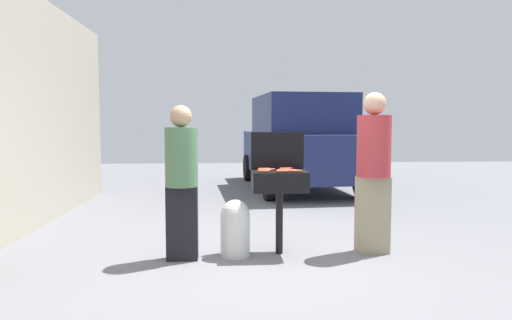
% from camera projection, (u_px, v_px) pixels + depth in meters
% --- Properties ---
extents(ground_plane, '(24.00, 24.00, 0.00)m').
position_uv_depth(ground_plane, '(280.00, 261.00, 4.90)').
color(ground_plane, slate).
extents(house_wall_side, '(0.24, 8.00, 3.20)m').
position_uv_depth(house_wall_side, '(0.00, 110.00, 5.56)').
color(house_wall_side, '#B2A893').
rests_on(house_wall_side, ground).
extents(bbq_grill, '(0.60, 0.44, 0.92)m').
position_uv_depth(bbq_grill, '(279.00, 184.00, 5.14)').
color(bbq_grill, black).
rests_on(bbq_grill, ground).
extents(grill_lid_open, '(0.60, 0.05, 0.42)m').
position_uv_depth(grill_lid_open, '(277.00, 151.00, 5.33)').
color(grill_lid_open, black).
rests_on(grill_lid_open, bbq_grill).
extents(hot_dog_0, '(0.13, 0.03, 0.03)m').
position_uv_depth(hot_dog_0, '(287.00, 168.00, 5.27)').
color(hot_dog_0, '#B74C33').
rests_on(hot_dog_0, bbq_grill).
extents(hot_dog_1, '(0.13, 0.03, 0.03)m').
position_uv_depth(hot_dog_1, '(282.00, 171.00, 4.97)').
color(hot_dog_1, '#AD4228').
rests_on(hot_dog_1, bbq_grill).
extents(hot_dog_2, '(0.13, 0.04, 0.03)m').
position_uv_depth(hot_dog_2, '(296.00, 171.00, 4.98)').
color(hot_dog_2, '#AD4228').
rests_on(hot_dog_2, bbq_grill).
extents(hot_dog_3, '(0.13, 0.04, 0.03)m').
position_uv_depth(hot_dog_3, '(265.00, 170.00, 5.08)').
color(hot_dog_3, '#B74C33').
rests_on(hot_dog_3, bbq_grill).
extents(hot_dog_4, '(0.13, 0.04, 0.03)m').
position_uv_depth(hot_dog_4, '(290.00, 171.00, 5.04)').
color(hot_dog_4, '#B74C33').
rests_on(hot_dog_4, bbq_grill).
extents(hot_dog_5, '(0.13, 0.03, 0.03)m').
position_uv_depth(hot_dog_5, '(283.00, 170.00, 5.07)').
color(hot_dog_5, '#B74C33').
rests_on(hot_dog_5, bbq_grill).
extents(hot_dog_6, '(0.13, 0.03, 0.03)m').
position_uv_depth(hot_dog_6, '(264.00, 169.00, 5.21)').
color(hot_dog_6, '#B74C33').
rests_on(hot_dog_6, bbq_grill).
extents(hot_dog_7, '(0.13, 0.04, 0.03)m').
position_uv_depth(hot_dog_7, '(264.00, 171.00, 4.99)').
color(hot_dog_7, '#C6593D').
rests_on(hot_dog_7, bbq_grill).
extents(hot_dog_8, '(0.13, 0.03, 0.03)m').
position_uv_depth(hot_dog_8, '(285.00, 169.00, 5.21)').
color(hot_dog_8, '#B74C33').
rests_on(hot_dog_8, bbq_grill).
extents(hot_dog_9, '(0.13, 0.03, 0.03)m').
position_uv_depth(hot_dog_9, '(293.00, 171.00, 5.01)').
color(hot_dog_9, '#B74C33').
rests_on(hot_dog_9, bbq_grill).
extents(hot_dog_10, '(0.13, 0.03, 0.03)m').
position_uv_depth(hot_dog_10, '(269.00, 170.00, 5.15)').
color(hot_dog_10, '#B74C33').
rests_on(hot_dog_10, bbq_grill).
extents(propane_tank, '(0.32, 0.32, 0.62)m').
position_uv_depth(propane_tank, '(235.00, 227.00, 5.08)').
color(propane_tank, silver).
rests_on(propane_tank, ground).
extents(person_left, '(0.34, 0.34, 1.62)m').
position_uv_depth(person_left, '(182.00, 177.00, 4.91)').
color(person_left, black).
rests_on(person_left, ground).
extents(person_right, '(0.37, 0.37, 1.78)m').
position_uv_depth(person_right, '(373.00, 166.00, 5.17)').
color(person_right, gray).
rests_on(person_right, ground).
extents(parked_minivan, '(2.31, 4.54, 2.02)m').
position_uv_depth(parked_minivan, '(299.00, 142.00, 10.26)').
color(parked_minivan, navy).
rests_on(parked_minivan, ground).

